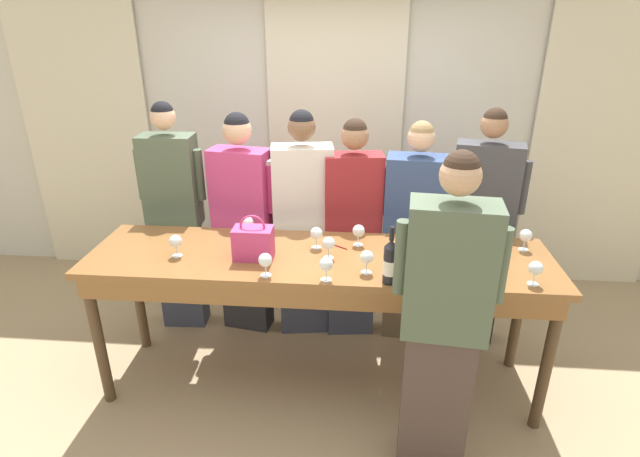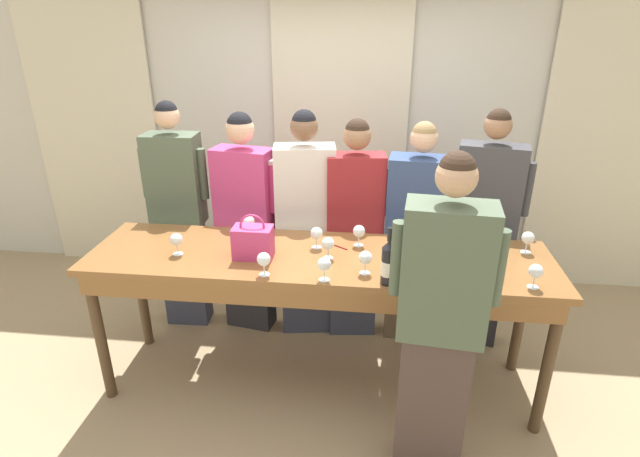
{
  "view_description": "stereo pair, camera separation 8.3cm",
  "coord_description": "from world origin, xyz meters",
  "px_view_note": "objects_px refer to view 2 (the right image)",
  "views": [
    {
      "loc": [
        0.24,
        -2.8,
        2.39
      ],
      "look_at": [
        0.0,
        0.07,
        1.14
      ],
      "focal_mm": 28.0,
      "sensor_mm": 36.0,
      "label": 1
    },
    {
      "loc": [
        0.33,
        -2.8,
        2.39
      ],
      "look_at": [
        0.0,
        0.07,
        1.14
      ],
      "focal_mm": 28.0,
      "sensor_mm": 36.0,
      "label": 2
    }
  ],
  "objects_px": {
    "wine_glass_front_right": "(536,272)",
    "wine_glass_near_host": "(317,234)",
    "wine_glass_center_right": "(528,239)",
    "guest_navy_coat": "(416,236)",
    "guest_cream_sweater": "(305,225)",
    "handbag": "(253,242)",
    "wine_glass_front_left": "(416,257)",
    "host_pouring": "(440,325)",
    "guest_olive_jacket": "(179,217)",
    "wine_glass_center_mid": "(324,265)",
    "guest_beige_cap": "(483,231)",
    "wine_glass_front_mid": "(494,265)",
    "wine_bottle": "(388,263)",
    "wine_glass_back_right": "(249,222)",
    "guest_striped_shirt": "(354,230)",
    "tasting_bar": "(318,272)",
    "wine_glass_by_bottle": "(328,244)",
    "wine_glass_back_mid": "(176,240)",
    "guest_pink_top": "(246,223)",
    "wine_glass_center_left": "(359,232)",
    "wine_glass_by_handbag": "(365,258)",
    "wine_glass_back_left": "(264,260)"
  },
  "relations": [
    {
      "from": "wine_glass_front_right",
      "to": "wine_glass_near_host",
      "type": "distance_m",
      "value": 1.31
    },
    {
      "from": "wine_glass_center_right",
      "to": "guest_navy_coat",
      "type": "bearing_deg",
      "value": 143.81
    },
    {
      "from": "wine_glass_near_host",
      "to": "guest_cream_sweater",
      "type": "height_order",
      "value": "guest_cream_sweater"
    },
    {
      "from": "handbag",
      "to": "wine_glass_front_left",
      "type": "height_order",
      "value": "handbag"
    },
    {
      "from": "host_pouring",
      "to": "wine_glass_near_host",
      "type": "bearing_deg",
      "value": 134.53
    },
    {
      "from": "guest_olive_jacket",
      "to": "wine_glass_center_right",
      "type": "bearing_deg",
      "value": -10.85
    },
    {
      "from": "wine_glass_center_mid",
      "to": "guest_beige_cap",
      "type": "height_order",
      "value": "guest_beige_cap"
    },
    {
      "from": "wine_glass_front_mid",
      "to": "wine_glass_center_mid",
      "type": "xyz_separation_m",
      "value": [
        -0.95,
        -0.11,
        0.0
      ]
    },
    {
      "from": "wine_glass_center_right",
      "to": "guest_navy_coat",
      "type": "xyz_separation_m",
      "value": [
        -0.65,
        0.47,
        -0.22
      ]
    },
    {
      "from": "wine_bottle",
      "to": "handbag",
      "type": "xyz_separation_m",
      "value": [
        -0.82,
        0.24,
        -0.02
      ]
    },
    {
      "from": "wine_glass_front_left",
      "to": "guest_cream_sweater",
      "type": "bearing_deg",
      "value": 133.01
    },
    {
      "from": "wine_glass_back_right",
      "to": "guest_striped_shirt",
      "type": "distance_m",
      "value": 0.84
    },
    {
      "from": "tasting_bar",
      "to": "wine_glass_back_right",
      "type": "height_order",
      "value": "wine_glass_back_right"
    },
    {
      "from": "host_pouring",
      "to": "guest_striped_shirt",
      "type": "bearing_deg",
      "value": 111.12
    },
    {
      "from": "guest_olive_jacket",
      "to": "wine_glass_front_left",
      "type": "bearing_deg",
      "value": -24.98
    },
    {
      "from": "wine_bottle",
      "to": "wine_glass_by_bottle",
      "type": "height_order",
      "value": "wine_bottle"
    },
    {
      "from": "guest_olive_jacket",
      "to": "guest_cream_sweater",
      "type": "height_order",
      "value": "guest_olive_jacket"
    },
    {
      "from": "wine_bottle",
      "to": "wine_glass_back_mid",
      "type": "distance_m",
      "value": 1.33
    },
    {
      "from": "wine_glass_front_right",
      "to": "wine_glass_back_right",
      "type": "bearing_deg",
      "value": 163.4
    },
    {
      "from": "wine_glass_center_right",
      "to": "wine_glass_near_host",
      "type": "height_order",
      "value": "same"
    },
    {
      "from": "wine_glass_front_mid",
      "to": "wine_glass_center_mid",
      "type": "bearing_deg",
      "value": -173.65
    },
    {
      "from": "wine_glass_front_right",
      "to": "guest_cream_sweater",
      "type": "height_order",
      "value": "guest_cream_sweater"
    },
    {
      "from": "wine_bottle",
      "to": "wine_glass_center_mid",
      "type": "distance_m",
      "value": 0.36
    },
    {
      "from": "wine_glass_by_bottle",
      "to": "wine_bottle",
      "type": "bearing_deg",
      "value": -37.06
    },
    {
      "from": "handbag",
      "to": "wine_glass_center_right",
      "type": "distance_m",
      "value": 1.72
    },
    {
      "from": "wine_glass_front_left",
      "to": "guest_cream_sweater",
      "type": "distance_m",
      "value": 1.14
    },
    {
      "from": "guest_pink_top",
      "to": "guest_navy_coat",
      "type": "bearing_deg",
      "value": 0.0
    },
    {
      "from": "wine_glass_center_left",
      "to": "host_pouring",
      "type": "distance_m",
      "value": 0.92
    },
    {
      "from": "wine_bottle",
      "to": "guest_cream_sweater",
      "type": "height_order",
      "value": "guest_cream_sweater"
    },
    {
      "from": "guest_pink_top",
      "to": "guest_cream_sweater",
      "type": "height_order",
      "value": "guest_cream_sweater"
    },
    {
      "from": "wine_glass_center_mid",
      "to": "wine_glass_by_bottle",
      "type": "bearing_deg",
      "value": 91.16
    },
    {
      "from": "wine_glass_center_left",
      "to": "guest_olive_jacket",
      "type": "xyz_separation_m",
      "value": [
        -1.42,
        0.49,
        -0.16
      ]
    },
    {
      "from": "wine_glass_front_left",
      "to": "wine_glass_back_mid",
      "type": "xyz_separation_m",
      "value": [
        -1.47,
        0.07,
        0.0
      ]
    },
    {
      "from": "wine_glass_center_mid",
      "to": "wine_glass_center_right",
      "type": "relative_size",
      "value": 1.0
    },
    {
      "from": "wine_glass_back_mid",
      "to": "wine_glass_near_host",
      "type": "relative_size",
      "value": 1.0
    },
    {
      "from": "wine_glass_by_bottle",
      "to": "guest_striped_shirt",
      "type": "height_order",
      "value": "guest_striped_shirt"
    },
    {
      "from": "wine_bottle",
      "to": "guest_beige_cap",
      "type": "bearing_deg",
      "value": 53.77
    },
    {
      "from": "wine_glass_back_mid",
      "to": "guest_olive_jacket",
      "type": "height_order",
      "value": "guest_olive_jacket"
    },
    {
      "from": "wine_glass_near_host",
      "to": "guest_striped_shirt",
      "type": "distance_m",
      "value": 0.63
    },
    {
      "from": "wine_glass_near_host",
      "to": "guest_cream_sweater",
      "type": "xyz_separation_m",
      "value": [
        -0.15,
        0.55,
        -0.18
      ]
    },
    {
      "from": "wine_glass_center_left",
      "to": "wine_glass_back_mid",
      "type": "distance_m",
      "value": 1.16
    },
    {
      "from": "wine_glass_back_right",
      "to": "wine_glass_back_mid",
      "type": "bearing_deg",
      "value": -138.18
    },
    {
      "from": "guest_pink_top",
      "to": "wine_bottle",
      "type": "bearing_deg",
      "value": -42.32
    },
    {
      "from": "tasting_bar",
      "to": "wine_glass_front_mid",
      "type": "relative_size",
      "value": 20.58
    },
    {
      "from": "wine_glass_center_left",
      "to": "wine_glass_front_mid",
      "type": "bearing_deg",
      "value": -26.15
    },
    {
      "from": "wine_glass_by_handbag",
      "to": "guest_olive_jacket",
      "type": "xyz_separation_m",
      "value": [
        -1.47,
        0.87,
        -0.16
      ]
    },
    {
      "from": "tasting_bar",
      "to": "guest_olive_jacket",
      "type": "distance_m",
      "value": 1.36
    },
    {
      "from": "guest_striped_shirt",
      "to": "guest_olive_jacket",
      "type": "bearing_deg",
      "value": 180.0
    },
    {
      "from": "wine_glass_back_right",
      "to": "guest_beige_cap",
      "type": "relative_size",
      "value": 0.08
    },
    {
      "from": "wine_glass_back_left",
      "to": "guest_cream_sweater",
      "type": "bearing_deg",
      "value": 83.69
    }
  ]
}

